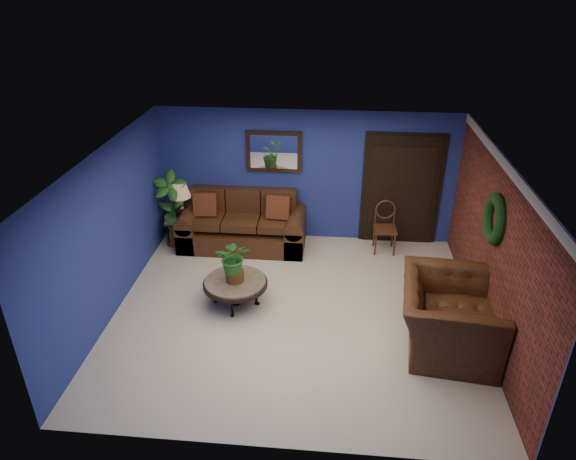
# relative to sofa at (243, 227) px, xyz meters

# --- Properties ---
(floor) EXTENTS (5.50, 5.50, 0.00)m
(floor) POSITION_rel_sofa_xyz_m (1.15, -2.09, -0.34)
(floor) COLOR beige
(floor) RESTS_ON ground
(wall_back) EXTENTS (5.50, 0.04, 2.50)m
(wall_back) POSITION_rel_sofa_xyz_m (1.15, 0.41, 0.91)
(wall_back) COLOR navy
(wall_back) RESTS_ON ground
(wall_left) EXTENTS (0.04, 5.00, 2.50)m
(wall_left) POSITION_rel_sofa_xyz_m (-1.60, -2.09, 0.91)
(wall_left) COLOR navy
(wall_left) RESTS_ON ground
(wall_right_brick) EXTENTS (0.04, 5.00, 2.50)m
(wall_right_brick) POSITION_rel_sofa_xyz_m (3.90, -2.09, 0.91)
(wall_right_brick) COLOR maroon
(wall_right_brick) RESTS_ON ground
(ceiling) EXTENTS (5.50, 5.00, 0.02)m
(ceiling) POSITION_rel_sofa_xyz_m (1.15, -2.09, 2.16)
(ceiling) COLOR silver
(ceiling) RESTS_ON wall_back
(crown_molding) EXTENTS (0.03, 5.00, 0.14)m
(crown_molding) POSITION_rel_sofa_xyz_m (3.87, -2.09, 2.09)
(crown_molding) COLOR white
(crown_molding) RESTS_ON wall_right_brick
(wall_mirror) EXTENTS (1.02, 0.06, 0.77)m
(wall_mirror) POSITION_rel_sofa_xyz_m (0.55, 0.37, 1.38)
(wall_mirror) COLOR #412A17
(wall_mirror) RESTS_ON wall_back
(closet_door) EXTENTS (1.44, 0.06, 2.18)m
(closet_door) POSITION_rel_sofa_xyz_m (2.90, 0.38, 0.71)
(closet_door) COLOR black
(closet_door) RESTS_ON wall_back
(wreath) EXTENTS (0.16, 0.72, 0.72)m
(wreath) POSITION_rel_sofa_xyz_m (3.84, -2.04, 1.36)
(wreath) COLOR black
(wreath) RESTS_ON wall_right_brick
(sofa) EXTENTS (2.32, 1.00, 1.05)m
(sofa) POSITION_rel_sofa_xyz_m (0.00, 0.00, 0.00)
(sofa) COLOR #4C2D15
(sofa) RESTS_ON ground
(coffee_table) EXTENTS (1.00, 1.00, 0.43)m
(coffee_table) POSITION_rel_sofa_xyz_m (0.21, -1.94, 0.03)
(coffee_table) COLOR #4D4843
(coffee_table) RESTS_ON ground
(end_table) EXTENTS (0.58, 0.58, 0.53)m
(end_table) POSITION_rel_sofa_xyz_m (-1.15, -0.04, 0.06)
(end_table) COLOR #4D4843
(end_table) RESTS_ON ground
(table_lamp) EXTENTS (0.40, 0.40, 0.66)m
(table_lamp) POSITION_rel_sofa_xyz_m (-1.15, -0.04, 0.62)
(table_lamp) COLOR #412A17
(table_lamp) RESTS_ON end_table
(side_chair) EXTENTS (0.42, 0.42, 0.95)m
(side_chair) POSITION_rel_sofa_xyz_m (2.63, 0.03, 0.19)
(side_chair) COLOR #532D17
(side_chair) RESTS_ON ground
(armchair) EXTENTS (1.48, 1.65, 0.98)m
(armchair) POSITION_rel_sofa_xyz_m (3.30, -2.65, 0.15)
(armchair) COLOR #4C2D15
(armchair) RESTS_ON ground
(coffee_plant) EXTENTS (0.54, 0.48, 0.70)m
(coffee_plant) POSITION_rel_sofa_xyz_m (0.21, -1.94, 0.47)
(coffee_plant) COLOR #5D3117
(coffee_plant) RESTS_ON coffee_table
(floor_plant) EXTENTS (0.39, 0.34, 0.76)m
(floor_plant) POSITION_rel_sofa_xyz_m (3.50, -1.64, 0.05)
(floor_plant) COLOR #5D3117
(floor_plant) RESTS_ON ground
(tall_plant) EXTENTS (0.68, 0.50, 1.45)m
(tall_plant) POSITION_rel_sofa_xyz_m (-1.30, -0.14, 0.44)
(tall_plant) COLOR brown
(tall_plant) RESTS_ON ground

